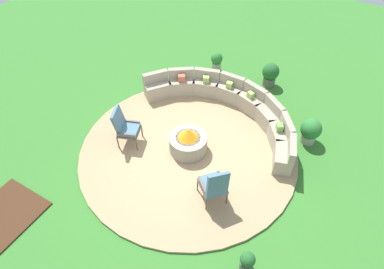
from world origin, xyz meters
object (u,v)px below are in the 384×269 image
Objects in this scene: fire_pit at (188,142)px; lounge_chair_front_left at (125,126)px; potted_plant_2 at (270,74)px; potted_plant_3 at (217,61)px; lounge_chair_front_right at (214,185)px; potted_plant_0 at (311,131)px; potted_plant_1 at (247,261)px; curved_stone_bench at (230,105)px.

fire_pit is 1.70m from lounge_chair_front_left.
potted_plant_2 is 1.19× the size of potted_plant_3.
potted_plant_2 is at bearing 46.05° from lounge_chair_front_right.
lounge_chair_front_left is 4.93m from potted_plant_0.
potted_plant_1 is 0.66× the size of potted_plant_2.
lounge_chair_front_left reaches higher than potted_plant_3.
potted_plant_2 is 1.88m from potted_plant_3.
lounge_chair_front_right is 5.36m from potted_plant_3.
lounge_chair_front_right is at bearing -63.32° from potted_plant_3.
lounge_chair_front_left is 1.41× the size of potted_plant_2.
potted_plant_0 is 4.09m from potted_plant_1.
potted_plant_2 is (-1.86, 1.87, 0.03)m from potted_plant_0.
lounge_chair_front_right reaches higher than curved_stone_bench.
potted_plant_1 is 0.78× the size of potted_plant_3.
potted_plant_2 is at bearing 131.10° from lounge_chair_front_left.
lounge_chair_front_right is at bearing -38.87° from fire_pit.
potted_plant_0 is at bearing -25.20° from potted_plant_3.
potted_plant_3 is (0.48, 4.31, -0.25)m from lounge_chair_front_left.
lounge_chair_front_left is at bearing 159.83° from potted_plant_1.
curved_stone_bench is (0.30, 1.85, 0.03)m from fire_pit.
fire_pit is 3.36m from potted_plant_1.
curved_stone_bench is at bearing -177.12° from potted_plant_0.
curved_stone_bench is 2.35m from potted_plant_0.
potted_plant_0 is at bearing 36.75° from fire_pit.
lounge_chair_front_left is (-1.57, -0.58, 0.27)m from fire_pit.
potted_plant_1 is at bearing -57.63° from potted_plant_3.
potted_plant_1 is (-0.03, -4.09, -0.13)m from potted_plant_0.
potted_plant_2 is (-0.53, 4.90, -0.18)m from lounge_chair_front_right.
potted_plant_2 is at bearing 134.83° from potted_plant_0.
fire_pit is 1.26× the size of potted_plant_2.
potted_plant_2 is (-1.83, 5.96, 0.16)m from potted_plant_1.
fire_pit is at bearing 140.95° from potted_plant_1.
lounge_chair_front_left is 1.67× the size of potted_plant_3.
fire_pit is 0.90× the size of lounge_chair_front_left.
potted_plant_2 is (0.48, 1.99, 0.05)m from curved_stone_bench.
fire_pit is 1.70m from lounge_chair_front_right.
potted_plant_3 is (-1.39, 1.88, -0.01)m from curved_stone_bench.
lounge_chair_front_right is at bearing 140.77° from potted_plant_1.
curved_stone_bench is 7.52× the size of potted_plant_3.
lounge_chair_front_right is 1.40× the size of potted_plant_2.
curved_stone_bench reaches higher than fire_pit.
curved_stone_bench reaches higher than potted_plant_0.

